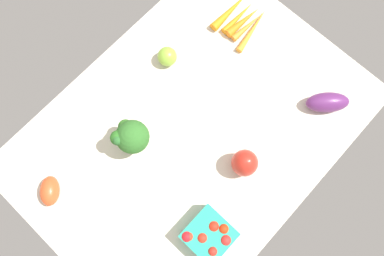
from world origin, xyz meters
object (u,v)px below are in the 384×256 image
(broccoli_head, at_px, (131,136))
(heirloom_tomato_green, at_px, (167,57))
(berry_basket, at_px, (209,235))
(bell_pepper_red, at_px, (245,163))
(eggplant, at_px, (327,102))
(carrot_bunch, at_px, (241,19))
(roma_tomato, at_px, (50,191))

(broccoli_head, xyz_separation_m, heirloom_tomato_green, (0.26, 0.11, -0.05))
(berry_basket, relative_size, bell_pepper_red, 1.17)
(berry_basket, relative_size, heirloom_tomato_green, 1.95)
(berry_basket, height_order, heirloom_tomato_green, berry_basket)
(berry_basket, relative_size, eggplant, 0.91)
(berry_basket, xyz_separation_m, broccoli_head, (0.05, 0.34, 0.05))
(heirloom_tomato_green, bearing_deg, bell_pepper_red, -103.11)
(bell_pepper_red, bearing_deg, carrot_bunch, 41.84)
(eggplant, bearing_deg, berry_basket, 44.25)
(roma_tomato, bearing_deg, eggplant, 104.99)
(bell_pepper_red, distance_m, broccoli_head, 0.33)
(bell_pepper_red, distance_m, carrot_bunch, 0.48)
(broccoli_head, height_order, carrot_bunch, broccoli_head)
(roma_tomato, height_order, carrot_bunch, roma_tomato)
(roma_tomato, bearing_deg, broccoli_head, 118.91)
(bell_pepper_red, bearing_deg, berry_basket, -164.74)
(roma_tomato, height_order, eggplant, eggplant)
(roma_tomato, xyz_separation_m, berry_basket, (0.22, -0.41, 0.01))
(berry_basket, bearing_deg, heirloom_tomato_green, 55.95)
(carrot_bunch, bearing_deg, eggplant, -96.31)
(eggplant, bearing_deg, roma_tomato, 15.56)
(broccoli_head, bearing_deg, roma_tomato, 164.97)
(eggplant, bearing_deg, carrot_bunch, -51.78)
(berry_basket, distance_m, bell_pepper_red, 0.22)
(heirloom_tomato_green, bearing_deg, berry_basket, -124.05)
(bell_pepper_red, height_order, broccoli_head, broccoli_head)
(berry_basket, distance_m, broccoli_head, 0.35)
(berry_basket, xyz_separation_m, eggplant, (0.53, -0.00, -0.01))
(carrot_bunch, height_order, heirloom_tomato_green, heirloom_tomato_green)
(eggplant, relative_size, carrot_bunch, 0.73)
(roma_tomato, height_order, broccoli_head, broccoli_head)
(broccoli_head, bearing_deg, heirloom_tomato_green, 23.82)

